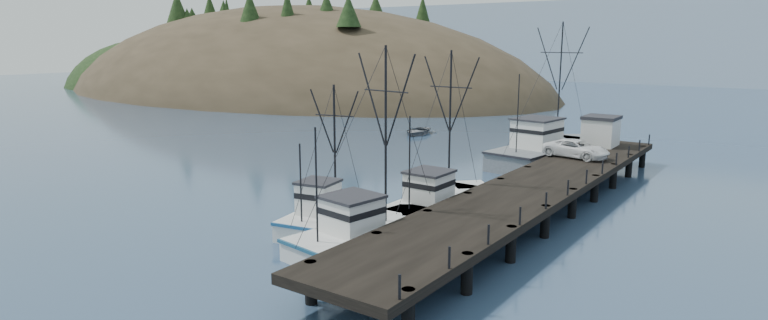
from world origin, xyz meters
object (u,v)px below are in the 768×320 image
pier (535,188)px  pickup_truck (577,149)px  trawler_near (373,232)px  motorboat (417,134)px  trawler_far (441,202)px  work_vessel (548,151)px  pier_shed (601,131)px  trawler_mid (329,215)px

pier → pickup_truck: (-0.75, 10.91, 1.06)m
trawler_near → motorboat: 42.30m
pier → trawler_far: bearing=-139.8°
work_vessel → pier_shed: 5.16m
trawler_mid → pier_shed: (8.47, 28.90, 2.60)m
pickup_truck → pier: bearing=-166.2°
pier_shed → pickup_truck: (0.07, -7.09, -0.67)m
pier → pier_shed: size_ratio=13.75×
work_vessel → trawler_near: bearing=-89.3°
trawler_far → pier_shed: trawler_far is taller
work_vessel → pier: bearing=-72.4°
pier → trawler_mid: size_ratio=4.73×
pier → work_vessel: (-5.34, 16.83, -0.46)m
work_vessel → pickup_truck: (4.59, -5.92, 1.52)m
pier_shed → motorboat: 25.69m
work_vessel → pier_shed: work_vessel is taller
trawler_far → work_vessel: (-0.31, 21.09, 0.41)m
pier_shed → motorboat: bearing=164.2°
trawler_mid → pickup_truck: trawler_mid is taller
pier → pickup_truck: bearing=93.9°
trawler_near → pickup_truck: size_ratio=2.17×
pier_shed → work_vessel: bearing=-165.5°
trawler_near → motorboat: size_ratio=2.11×
trawler_far → motorboat: trawler_far is taller
trawler_mid → trawler_far: trawler_far is taller
work_vessel → pier_shed: bearing=14.5°
trawler_near → work_vessel: bearing=90.7°
trawler_far → motorboat: size_ratio=2.04×
work_vessel → pickup_truck: 7.64m
pickup_truck → motorboat: size_ratio=0.97×
trawler_mid → motorboat: 39.25m
motorboat → trawler_mid: bearing=-76.6°
pickup_truck → motorboat: (-24.58, 14.00, -2.75)m
pier → trawler_far: 6.65m
trawler_near → motorboat: (-20.37, 37.06, -0.82)m
work_vessel → pickup_truck: bearing=-52.2°
motorboat → trawler_near: bearing=-72.0°
trawler_far → work_vessel: bearing=90.8°
trawler_mid → work_vessel: bearing=81.9°
pier_shed → motorboat: (-24.51, 6.91, -3.42)m
pier → trawler_near: size_ratio=3.75×
trawler_mid → trawler_far: size_ratio=0.82×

